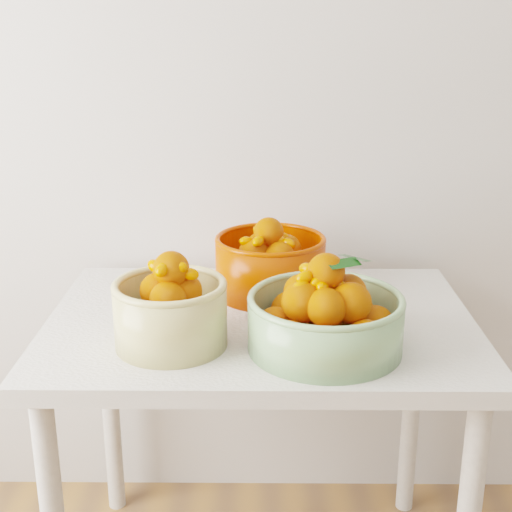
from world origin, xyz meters
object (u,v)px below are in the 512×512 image
at_px(bowl_cream, 171,310).
at_px(bowl_orange, 270,263).
at_px(bowl_green, 325,317).
at_px(table, 261,354).

bearing_deg(bowl_cream, bowl_orange, 55.15).
relative_size(bowl_cream, bowl_green, 0.61).
relative_size(table, bowl_cream, 4.07).
xyz_separation_m(table, bowl_green, (0.14, -0.17, 0.17)).
distance_m(bowl_cream, bowl_orange, 0.38).
height_order(bowl_cream, bowl_orange, bowl_cream).
bearing_deg(table, bowl_green, -50.76).
bearing_deg(bowl_green, bowl_orange, 109.01).
height_order(table, bowl_green, bowl_green).
bearing_deg(bowl_orange, bowl_cream, -124.85).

